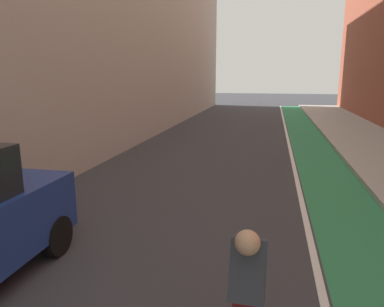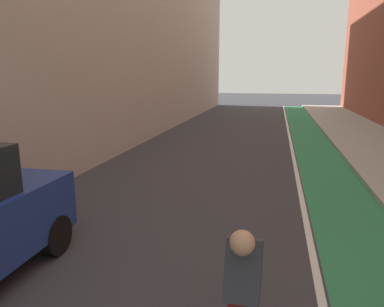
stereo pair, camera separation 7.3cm
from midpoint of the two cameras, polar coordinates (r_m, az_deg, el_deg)
ground_plane at (r=12.40m, az=5.55°, el=-1.37°), size 96.79×96.79×0.00m
bike_lane_paint at (r=14.37m, az=18.70°, el=-0.08°), size 1.60×44.00×0.00m
lane_divider_stripe at (r=14.30m, az=15.12°, el=0.08°), size 0.12×44.00×0.00m
cyclist_mid at (r=3.69m, az=8.08°, el=-21.64°), size 0.48×1.74×1.62m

